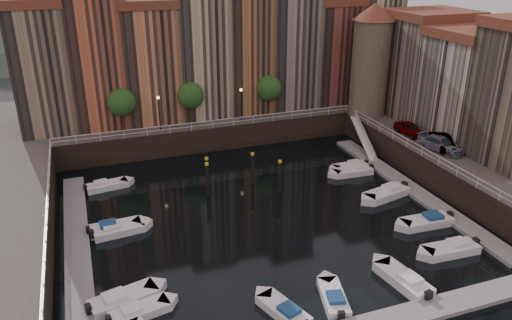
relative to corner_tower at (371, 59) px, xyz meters
name	(u,v)px	position (x,y,z in m)	size (l,w,h in m)	color
ground	(259,212)	(-20.00, -14.50, -10.19)	(200.00, 200.00, 0.00)	black
quay_far	(194,116)	(-20.00, 11.50, -8.69)	(80.00, 20.00, 3.00)	black
quay_right	(512,165)	(8.00, -16.50, -8.69)	(20.00, 36.00, 3.00)	black
dock_left	(77,248)	(-36.20, -15.50, -10.02)	(2.00, 28.00, 0.35)	gray
dock_right	(411,189)	(-3.80, -15.50, -10.02)	(2.00, 28.00, 0.35)	gray
mountains	(129,5)	(-18.28, 95.50, -2.28)	(145.00, 100.00, 18.00)	#2D382D
far_terrace	(220,48)	(-16.69, 9.00, 0.76)	(48.70, 10.30, 17.50)	#8A7258
right_terrace	(474,79)	(6.50, -10.70, -0.64)	(9.30, 24.30, 14.00)	#7B6B5D
corner_tower	(371,59)	(0.00, 0.00, 0.00)	(5.20, 5.20, 13.80)	#6B5B4C
promenade_trees	(196,95)	(-21.33, 3.70, -3.61)	(21.20, 3.20, 5.20)	black
street_lamps	(201,103)	(-21.00, 2.70, -4.30)	(10.36, 0.36, 4.18)	black
railings	(242,156)	(-20.00, -9.62, -6.41)	(36.08, 34.04, 0.52)	white
gangway	(364,136)	(-2.90, -4.50, -8.28)	(2.78, 8.32, 3.73)	white
mooring_pilings	(237,175)	(-20.49, -9.33, -8.54)	(7.33, 3.56, 3.78)	black
boat_left_0	(138,312)	(-32.54, -25.18, -9.87)	(4.35, 2.33, 0.97)	white
boat_left_1	(122,299)	(-33.43, -23.59, -9.81)	(5.09, 2.92, 1.14)	white
boat_left_2	(118,230)	(-32.82, -13.96, -9.84)	(4.66, 2.10, 1.05)	white
boat_left_3	(114,227)	(-33.05, -13.43, -9.84)	(4.67, 1.86, 1.06)	white
boat_left_4	(106,186)	(-33.08, -4.55, -9.86)	(4.47, 2.17, 1.00)	white
boat_right_0	(452,249)	(-7.65, -26.19, -9.82)	(4.93, 1.99, 1.12)	white
boat_right_1	(427,221)	(-6.69, -21.86, -9.81)	(5.01, 2.03, 1.14)	white
boat_right_2	(387,193)	(-6.95, -15.91, -9.79)	(5.33, 2.92, 1.19)	white
boat_right_3	(354,171)	(-7.36, -10.07, -9.84)	(4.61, 1.87, 1.05)	white
boat_right_4	(351,166)	(-6.90, -8.73, -9.87)	(4.14, 1.52, 0.95)	white
boat_near_1	(284,311)	(-23.29, -28.47, -9.85)	(2.86, 4.48, 1.01)	white
boat_near_2	(334,298)	(-19.54, -28.39, -9.86)	(2.50, 4.41, 0.99)	white
boat_near_3	(404,280)	(-13.73, -28.35, -9.81)	(2.49, 5.11, 1.15)	white
car_a	(410,130)	(0.48, -8.62, -6.47)	(1.71, 4.25, 1.45)	gray
car_b	(442,143)	(1.16, -13.31, -6.44)	(1.59, 4.55, 1.50)	gray
car_c	(440,145)	(0.58, -13.76, -6.45)	(2.08, 5.11, 1.48)	gray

